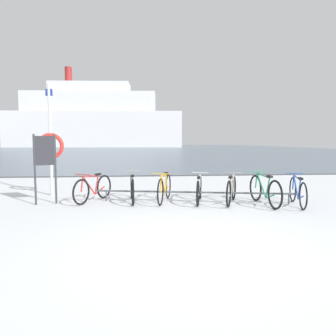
{
  "coord_description": "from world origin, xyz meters",
  "views": [
    {
      "loc": [
        -0.79,
        -4.58,
        1.64
      ],
      "look_at": [
        0.04,
        4.97,
        0.81
      ],
      "focal_mm": 33.36,
      "sensor_mm": 36.0,
      "label": 1
    }
  ],
  "objects": [
    {
      "name": "bicycle_4",
      "position": [
        1.56,
        3.32,
        0.36
      ],
      "size": [
        0.74,
        1.53,
        0.79
      ],
      "color": "black",
      "rests_on": "ground"
    },
    {
      "name": "bicycle_0",
      "position": [
        -2.09,
        3.92,
        0.36
      ],
      "size": [
        0.83,
        1.52,
        0.79
      ],
      "color": "black",
      "rests_on": "ground"
    },
    {
      "name": "bicycle_5",
      "position": [
        2.36,
        3.09,
        0.38
      ],
      "size": [
        0.46,
        1.8,
        0.83
      ],
      "color": "black",
      "rests_on": "ground"
    },
    {
      "name": "bicycle_1",
      "position": [
        -1.03,
        3.81,
        0.36
      ],
      "size": [
        0.46,
        1.73,
        0.8
      ],
      "color": "black",
      "rests_on": "ground"
    },
    {
      "name": "info_sign",
      "position": [
        -3.25,
        3.66,
        1.22
      ],
      "size": [
        0.54,
        0.17,
        1.82
      ],
      "color": "#33383D",
      "rests_on": "ground"
    },
    {
      "name": "bicycle_3",
      "position": [
        0.75,
        3.57,
        0.35
      ],
      "size": [
        0.57,
        1.69,
        0.76
      ],
      "color": "black",
      "rests_on": "ground"
    },
    {
      "name": "ground",
      "position": [
        0.0,
        53.9,
        -0.04
      ],
      "size": [
        80.0,
        132.0,
        0.08
      ],
      "color": "silver"
    },
    {
      "name": "bicycle_6",
      "position": [
        3.16,
        2.93,
        0.36
      ],
      "size": [
        0.55,
        1.66,
        0.79
      ],
      "color": "black",
      "rests_on": "ground"
    },
    {
      "name": "bicycle_2",
      "position": [
        -0.16,
        3.73,
        0.37
      ],
      "size": [
        0.6,
        1.74,
        0.82
      ],
      "color": "black",
      "rests_on": "ground"
    },
    {
      "name": "rescue_post",
      "position": [
        -3.47,
        4.99,
        1.56
      ],
      "size": [
        0.78,
        0.12,
        3.31
      ],
      "color": "silver",
      "rests_on": "ground"
    },
    {
      "name": "ferry_ship",
      "position": [
        -13.36,
        81.96,
        7.13
      ],
      "size": [
        46.74,
        13.07,
        21.25
      ],
      "color": "white",
      "rests_on": "ground"
    },
    {
      "name": "bike_rack",
      "position": [
        0.63,
        3.51,
        0.27
      ],
      "size": [
        5.29,
        1.05,
        0.31
      ],
      "color": "#4C5156",
      "rests_on": "ground"
    }
  ]
}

